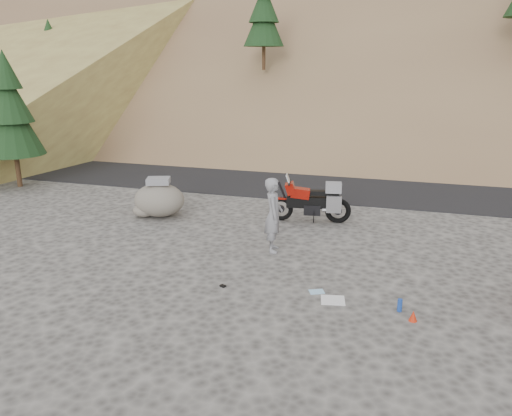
{
  "coord_description": "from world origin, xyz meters",
  "views": [
    {
      "loc": [
        3.08,
        -10.68,
        4.61
      ],
      "look_at": [
        -0.48,
        1.05,
        1.0
      ],
      "focal_mm": 35.0,
      "sensor_mm": 36.0,
      "label": 1
    }
  ],
  "objects": [
    {
      "name": "ground",
      "position": [
        0.0,
        0.0,
        0.0
      ],
      "size": [
        140.0,
        140.0,
        0.0
      ],
      "primitive_type": "plane",
      "color": "#42403D",
      "rests_on": "ground"
    },
    {
      "name": "road",
      "position": [
        0.0,
        9.0,
        0.0
      ],
      "size": [
        120.0,
        7.0,
        0.05
      ],
      "primitive_type": "cube",
      "color": "black",
      "rests_on": "ground"
    },
    {
      "name": "conifer_verge",
      "position": [
        -11.0,
        4.5,
        2.89
      ],
      "size": [
        2.2,
        2.2,
        5.04
      ],
      "color": "#392114",
      "rests_on": "ground"
    },
    {
      "name": "motorcycle",
      "position": [
        0.59,
        3.42,
        0.62
      ],
      "size": [
        2.42,
        0.94,
        1.45
      ],
      "rotation": [
        0.0,
        0.0,
        0.17
      ],
      "color": "black",
      "rests_on": "ground"
    },
    {
      "name": "man",
      "position": [
        0.06,
        0.77,
        0.0
      ],
      "size": [
        0.61,
        0.78,
        1.89
      ],
      "primitive_type": "imported",
      "rotation": [
        0.0,
        0.0,
        1.83
      ],
      "color": "gray",
      "rests_on": "ground"
    },
    {
      "name": "boulder",
      "position": [
        -4.06,
        2.61,
        0.53
      ],
      "size": [
        1.73,
        1.53,
        1.2
      ],
      "rotation": [
        0.0,
        0.0,
        0.13
      ],
      "color": "#615C53",
      "rests_on": "ground"
    },
    {
      "name": "small_rock",
      "position": [
        -4.48,
        2.4,
        0.21
      ],
      "size": [
        0.73,
        0.66,
        0.43
      ],
      "rotation": [
        0.0,
        0.0,
        -0.03
      ],
      "color": "#615C53",
      "rests_on": "ground"
    },
    {
      "name": "gear_white_cloth",
      "position": [
        1.92,
        -1.55,
        0.01
      ],
      "size": [
        0.54,
        0.5,
        0.02
      ],
      "primitive_type": "cube",
      "rotation": [
        0.0,
        0.0,
        0.19
      ],
      "color": "white",
      "rests_on": "ground"
    },
    {
      "name": "gear_bottle",
      "position": [
        3.21,
        -1.62,
        0.13
      ],
      "size": [
        0.09,
        0.09,
        0.25
      ],
      "primitive_type": "cylinder",
      "rotation": [
        0.0,
        0.0,
        -0.02
      ],
      "color": "#1A3E9C",
      "rests_on": "ground"
    },
    {
      "name": "gear_funnel",
      "position": [
        3.46,
        -1.94,
        0.1
      ],
      "size": [
        0.2,
        0.2,
        0.2
      ],
      "primitive_type": "cone",
      "rotation": [
        0.0,
        0.0,
        0.33
      ],
      "color": "red",
      "rests_on": "ground"
    },
    {
      "name": "gear_glove_a",
      "position": [
        -0.42,
        -1.59,
        0.02
      ],
      "size": [
        0.14,
        0.12,
        0.03
      ],
      "primitive_type": "cube",
      "rotation": [
        0.0,
        0.0,
        -0.38
      ],
      "color": "black",
      "rests_on": "ground"
    },
    {
      "name": "gear_blue_cloth",
      "position": [
        1.54,
        -1.26,
        0.01
      ],
      "size": [
        0.37,
        0.33,
        0.01
      ],
      "primitive_type": "cube",
      "rotation": [
        0.0,
        0.0,
        0.43
      ],
      "color": "#9ACDEF",
      "rests_on": "ground"
    }
  ]
}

